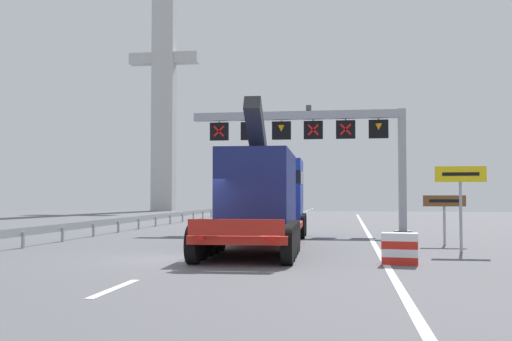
{
  "coord_description": "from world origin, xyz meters",
  "views": [
    {
      "loc": [
        5.08,
        -18.21,
        1.97
      ],
      "look_at": [
        1.07,
        8.72,
        3.09
      ],
      "focal_mm": 42.34,
      "sensor_mm": 36.0,
      "label": 1
    }
  ],
  "objects_px": {
    "heavy_haul_truck_red": "(266,195)",
    "tourist_info_sign_brown": "(444,207)",
    "exit_sign_yellow": "(461,186)",
    "bridge_pylon_distant": "(164,85)",
    "overhead_lane_gantry": "(320,133)",
    "crash_barrier_striped": "(400,249)"
  },
  "relations": [
    {
      "from": "heavy_haul_truck_red",
      "to": "crash_barrier_striped",
      "type": "height_order",
      "value": "heavy_haul_truck_red"
    },
    {
      "from": "crash_barrier_striped",
      "to": "heavy_haul_truck_red",
      "type": "bearing_deg",
      "value": 125.18
    },
    {
      "from": "bridge_pylon_distant",
      "to": "crash_barrier_striped",
      "type": "bearing_deg",
      "value": -66.61
    },
    {
      "from": "overhead_lane_gantry",
      "to": "tourist_info_sign_brown",
      "type": "bearing_deg",
      "value": -57.58
    },
    {
      "from": "heavy_haul_truck_red",
      "to": "bridge_pylon_distant",
      "type": "bearing_deg",
      "value": 111.61
    },
    {
      "from": "overhead_lane_gantry",
      "to": "bridge_pylon_distant",
      "type": "xyz_separation_m",
      "value": [
        -21.67,
        41.35,
        10.78
      ]
    },
    {
      "from": "tourist_info_sign_brown",
      "to": "bridge_pylon_distant",
      "type": "relative_size",
      "value": 0.06
    },
    {
      "from": "tourist_info_sign_brown",
      "to": "crash_barrier_striped",
      "type": "bearing_deg",
      "value": -108.2
    },
    {
      "from": "heavy_haul_truck_red",
      "to": "overhead_lane_gantry",
      "type": "bearing_deg",
      "value": 78.0
    },
    {
      "from": "exit_sign_yellow",
      "to": "overhead_lane_gantry",
      "type": "bearing_deg",
      "value": 115.38
    },
    {
      "from": "exit_sign_yellow",
      "to": "bridge_pylon_distant",
      "type": "relative_size",
      "value": 0.09
    },
    {
      "from": "tourist_info_sign_brown",
      "to": "crash_barrier_striped",
      "type": "xyz_separation_m",
      "value": [
        -2.36,
        -7.17,
        -1.06
      ]
    },
    {
      "from": "tourist_info_sign_brown",
      "to": "overhead_lane_gantry",
      "type": "bearing_deg",
      "value": 122.42
    },
    {
      "from": "exit_sign_yellow",
      "to": "crash_barrier_striped",
      "type": "distance_m",
      "value": 5.19
    },
    {
      "from": "bridge_pylon_distant",
      "to": "overhead_lane_gantry",
      "type": "bearing_deg",
      "value": -62.34
    },
    {
      "from": "exit_sign_yellow",
      "to": "crash_barrier_striped",
      "type": "bearing_deg",
      "value": -120.29
    },
    {
      "from": "overhead_lane_gantry",
      "to": "crash_barrier_striped",
      "type": "distance_m",
      "value": 16.43
    },
    {
      "from": "overhead_lane_gantry",
      "to": "tourist_info_sign_brown",
      "type": "distance_m",
      "value": 10.5
    },
    {
      "from": "tourist_info_sign_brown",
      "to": "bridge_pylon_distant",
      "type": "height_order",
      "value": "bridge_pylon_distant"
    },
    {
      "from": "tourist_info_sign_brown",
      "to": "crash_barrier_striped",
      "type": "height_order",
      "value": "tourist_info_sign_brown"
    },
    {
      "from": "heavy_haul_truck_red",
      "to": "tourist_info_sign_brown",
      "type": "xyz_separation_m",
      "value": [
        7.08,
        0.47,
        -0.47
      ]
    },
    {
      "from": "overhead_lane_gantry",
      "to": "exit_sign_yellow",
      "type": "bearing_deg",
      "value": -64.62
    }
  ]
}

